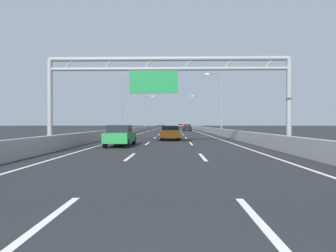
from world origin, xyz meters
TOP-DOWN VIEW (x-y plane):
  - ground_plane at (0.00, 100.00)m, footprint 260.00×260.00m
  - lane_dash_left_0 at (-1.80, 3.50)m, footprint 0.16×3.00m
  - lane_dash_left_1 at (-1.80, 12.50)m, footprint 0.16×3.00m
  - lane_dash_left_2 at (-1.80, 21.50)m, footprint 0.16×3.00m
  - lane_dash_left_3 at (-1.80, 30.50)m, footprint 0.16×3.00m
  - lane_dash_left_4 at (-1.80, 39.50)m, footprint 0.16×3.00m
  - lane_dash_left_5 at (-1.80, 48.50)m, footprint 0.16×3.00m
  - lane_dash_left_6 at (-1.80, 57.50)m, footprint 0.16×3.00m
  - lane_dash_left_7 at (-1.80, 66.50)m, footprint 0.16×3.00m
  - lane_dash_left_8 at (-1.80, 75.50)m, footprint 0.16×3.00m
  - lane_dash_left_9 at (-1.80, 84.50)m, footprint 0.16×3.00m
  - lane_dash_left_10 at (-1.80, 93.50)m, footprint 0.16×3.00m
  - lane_dash_left_11 at (-1.80, 102.50)m, footprint 0.16×3.00m
  - lane_dash_left_12 at (-1.80, 111.50)m, footprint 0.16×3.00m
  - lane_dash_left_13 at (-1.80, 120.50)m, footprint 0.16×3.00m
  - lane_dash_left_14 at (-1.80, 129.50)m, footprint 0.16×3.00m
  - lane_dash_left_15 at (-1.80, 138.50)m, footprint 0.16×3.00m
  - lane_dash_left_16 at (-1.80, 147.50)m, footprint 0.16×3.00m
  - lane_dash_left_17 at (-1.80, 156.50)m, footprint 0.16×3.00m
  - lane_dash_right_0 at (1.80, 3.50)m, footprint 0.16×3.00m
  - lane_dash_right_1 at (1.80, 12.50)m, footprint 0.16×3.00m
  - lane_dash_right_2 at (1.80, 21.50)m, footprint 0.16×3.00m
  - lane_dash_right_3 at (1.80, 30.50)m, footprint 0.16×3.00m
  - lane_dash_right_4 at (1.80, 39.50)m, footprint 0.16×3.00m
  - lane_dash_right_5 at (1.80, 48.50)m, footprint 0.16×3.00m
  - lane_dash_right_6 at (1.80, 57.50)m, footprint 0.16×3.00m
  - lane_dash_right_7 at (1.80, 66.50)m, footprint 0.16×3.00m
  - lane_dash_right_8 at (1.80, 75.50)m, footprint 0.16×3.00m
  - lane_dash_right_9 at (1.80, 84.50)m, footprint 0.16×3.00m
  - lane_dash_right_10 at (1.80, 93.50)m, footprint 0.16×3.00m
  - lane_dash_right_11 at (1.80, 102.50)m, footprint 0.16×3.00m
  - lane_dash_right_12 at (1.80, 111.50)m, footprint 0.16×3.00m
  - lane_dash_right_13 at (1.80, 120.50)m, footprint 0.16×3.00m
  - lane_dash_right_14 at (1.80, 129.50)m, footprint 0.16×3.00m
  - lane_dash_right_15 at (1.80, 138.50)m, footprint 0.16×3.00m
  - lane_dash_right_16 at (1.80, 147.50)m, footprint 0.16×3.00m
  - lane_dash_right_17 at (1.80, 156.50)m, footprint 0.16×3.00m
  - edge_line_left at (-5.25, 88.00)m, footprint 0.16×176.00m
  - edge_line_right at (5.25, 88.00)m, footprint 0.16×176.00m
  - barrier_left at (-6.90, 110.00)m, footprint 0.45×220.00m
  - barrier_right at (6.90, 110.00)m, footprint 0.45×220.00m
  - sign_gantry at (-0.13, 18.12)m, footprint 17.13×0.36m
  - streetlamp_left_mid at (-7.47, 40.86)m, footprint 2.58×0.28m
  - streetlamp_right_mid at (7.47, 40.86)m, footprint 2.58×0.28m
  - streetlamp_left_far at (-7.47, 74.26)m, footprint 2.58×0.28m
  - streetlamp_right_far at (7.47, 74.26)m, footprint 2.58×0.28m
  - red_car at (3.71, 120.97)m, footprint 1.70×4.33m
  - black_car at (3.55, 61.98)m, footprint 1.82×4.41m
  - silver_car at (3.38, 128.51)m, footprint 1.74×4.43m
  - white_car at (3.61, 137.52)m, footprint 1.90×4.41m
  - orange_car at (0.05, 26.48)m, footprint 1.86×4.68m
  - green_car at (-3.53, 18.88)m, footprint 1.70×4.34m

SIDE VIEW (x-z plane):
  - ground_plane at x=0.00m, z-range 0.00..0.00m
  - lane_dash_left_0 at x=-1.80m, z-range 0.00..0.01m
  - lane_dash_left_1 at x=-1.80m, z-range 0.00..0.01m
  - lane_dash_left_2 at x=-1.80m, z-range 0.00..0.01m
  - lane_dash_left_3 at x=-1.80m, z-range 0.00..0.01m
  - lane_dash_left_4 at x=-1.80m, z-range 0.00..0.01m
  - lane_dash_left_5 at x=-1.80m, z-range 0.00..0.01m
  - lane_dash_left_6 at x=-1.80m, z-range 0.00..0.01m
  - lane_dash_left_7 at x=-1.80m, z-range 0.00..0.01m
  - lane_dash_left_8 at x=-1.80m, z-range 0.00..0.01m
  - lane_dash_left_9 at x=-1.80m, z-range 0.00..0.01m
  - lane_dash_left_10 at x=-1.80m, z-range 0.00..0.01m
  - lane_dash_left_11 at x=-1.80m, z-range 0.00..0.01m
  - lane_dash_left_12 at x=-1.80m, z-range 0.00..0.01m
  - lane_dash_left_13 at x=-1.80m, z-range 0.00..0.01m
  - lane_dash_left_14 at x=-1.80m, z-range 0.00..0.01m
  - lane_dash_left_15 at x=-1.80m, z-range 0.00..0.01m
  - lane_dash_left_16 at x=-1.80m, z-range 0.00..0.01m
  - lane_dash_left_17 at x=-1.80m, z-range 0.00..0.01m
  - lane_dash_right_0 at x=1.80m, z-range 0.00..0.01m
  - lane_dash_right_1 at x=1.80m, z-range 0.00..0.01m
  - lane_dash_right_2 at x=1.80m, z-range 0.00..0.01m
  - lane_dash_right_3 at x=1.80m, z-range 0.00..0.01m
  - lane_dash_right_4 at x=1.80m, z-range 0.00..0.01m
  - lane_dash_right_5 at x=1.80m, z-range 0.00..0.01m
  - lane_dash_right_6 at x=1.80m, z-range 0.00..0.01m
  - lane_dash_right_7 at x=1.80m, z-range 0.00..0.01m
  - lane_dash_right_8 at x=1.80m, z-range 0.00..0.01m
  - lane_dash_right_9 at x=1.80m, z-range 0.00..0.01m
  - lane_dash_right_10 at x=1.80m, z-range 0.00..0.01m
  - lane_dash_right_11 at x=1.80m, z-range 0.00..0.01m
  - lane_dash_right_12 at x=1.80m, z-range 0.00..0.01m
  - lane_dash_right_13 at x=1.80m, z-range 0.00..0.01m
  - lane_dash_right_14 at x=1.80m, z-range 0.00..0.01m
  - lane_dash_right_15 at x=1.80m, z-range 0.00..0.01m
  - lane_dash_right_16 at x=1.80m, z-range 0.00..0.01m
  - lane_dash_right_17 at x=1.80m, z-range 0.00..0.01m
  - edge_line_left at x=-5.25m, z-range 0.00..0.01m
  - edge_line_right at x=5.25m, z-range 0.00..0.01m
  - barrier_left at x=-6.90m, z-range 0.00..0.95m
  - barrier_right at x=6.90m, z-range 0.00..0.95m
  - silver_car at x=3.38m, z-range 0.03..1.46m
  - white_car at x=3.61m, z-range 0.02..1.47m
  - orange_car at x=0.05m, z-range 0.03..1.48m
  - red_car at x=3.71m, z-range 0.01..1.51m
  - black_car at x=3.55m, z-range 0.01..1.54m
  - green_car at x=-3.53m, z-range 0.01..1.56m
  - sign_gantry at x=-0.13m, z-range 1.69..8.05m
  - streetlamp_left_mid at x=-7.47m, z-range 0.65..10.15m
  - streetlamp_right_mid at x=7.47m, z-range 0.65..10.15m
  - streetlamp_left_far at x=-7.47m, z-range 0.65..10.15m
  - streetlamp_right_far at x=7.47m, z-range 0.65..10.15m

